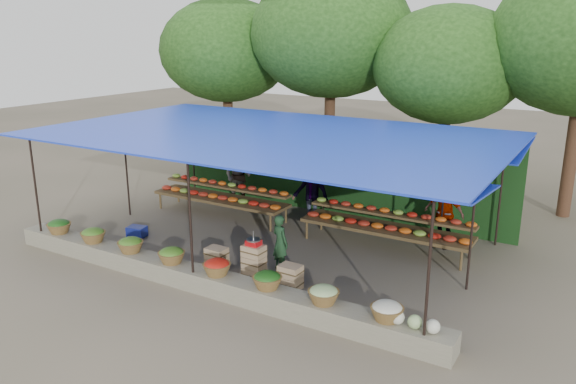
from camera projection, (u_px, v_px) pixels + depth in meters
The scene contains 16 objects.
ground at pixel (270, 246), 13.90m from camera, with size 60.00×60.00×0.00m, color brown.
stone_curb at pixel (198, 279), 11.57m from camera, with size 10.60×0.55×0.40m, color #676353.
stall_canopy at pixel (270, 139), 13.23m from camera, with size 10.80×6.60×2.82m.
produce_baskets at pixel (194, 261), 11.52m from camera, with size 8.98×0.58×0.34m.
netting_backdrop at pixel (328, 171), 16.16m from camera, with size 10.60×0.06×2.50m, color #163F17.
tree_row at pixel (387, 45), 17.39m from camera, with size 16.51×5.50×7.12m.
fruit_table_left at pixel (222, 195), 16.07m from camera, with size 4.21×0.95×0.93m.
fruit_table_right at pixel (386, 224), 13.62m from camera, with size 4.21×0.95×0.93m.
crate_counter at pixel (253, 265), 11.96m from camera, with size 2.36×0.35×0.77m.
weighing_scale at pixel (254, 242), 11.80m from camera, with size 0.30×0.30×0.32m.
vendor_seated at pixel (280, 243), 12.33m from camera, with size 0.47×0.31×1.28m, color #1C3E21.
customer_left at pixel (238, 176), 17.02m from camera, with size 0.87×0.68×1.80m, color slate.
customer_mid at pixel (311, 191), 15.41m from camera, with size 1.15×0.66×1.78m, color slate.
customer_right at pixel (444, 213), 13.63m from camera, with size 1.00×0.42×1.71m, color slate.
blue_crate_front at pixel (48, 232), 14.47m from camera, with size 0.47×0.34×0.28m, color navy.
blue_crate_back at pixel (137, 232), 14.47m from camera, with size 0.46×0.33×0.27m, color navy.
Camera 1 is at (7.02, -10.95, 5.10)m, focal length 35.00 mm.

